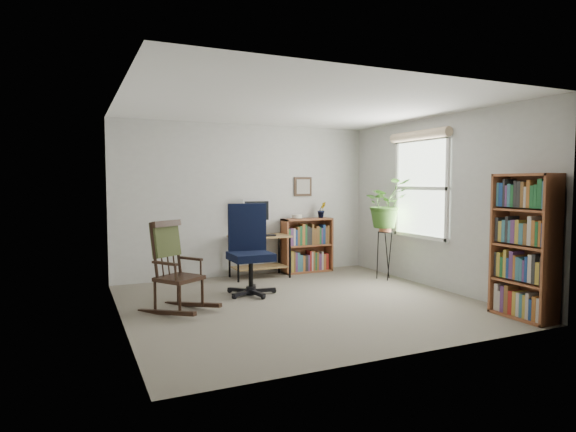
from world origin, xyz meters
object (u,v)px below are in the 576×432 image
desk (260,256)px  office_chair (251,249)px  tall_bookshelf (524,246)px  low_bookshelf (307,245)px  rocking_chair (179,266)px

desk → office_chair: size_ratio=0.75×
desk → tall_bookshelf: bearing=-61.1°
office_chair → desk: bearing=71.8°
low_bookshelf → desk: bearing=-172.3°
low_bookshelf → office_chair: bearing=-140.6°
low_bookshelf → tall_bookshelf: tall_bookshelf is taller
desk → office_chair: (-0.52, -1.04, 0.28)m
office_chair → low_bookshelf: bearing=47.9°
office_chair → low_bookshelf: office_chair is taller
office_chair → tall_bookshelf: size_ratio=0.77×
desk → rocking_chair: size_ratio=0.86×
rocking_chair → office_chair: bearing=-10.7°
low_bookshelf → tall_bookshelf: size_ratio=0.56×
low_bookshelf → rocking_chair: bearing=-146.7°
rocking_chair → desk: bearing=9.7°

